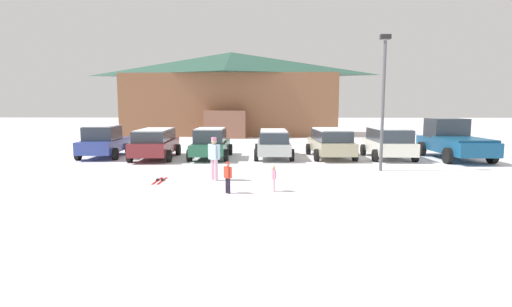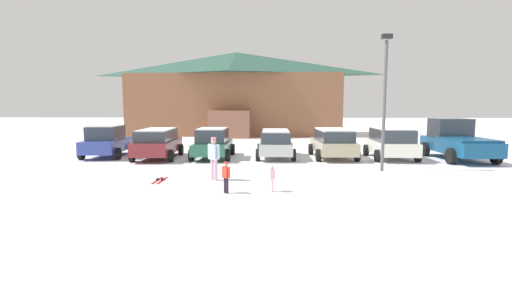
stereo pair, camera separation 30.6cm
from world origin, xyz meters
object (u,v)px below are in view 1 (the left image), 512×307
(parked_blue_hatchback, at_px, (104,141))
(pair_of_skis, at_px, (160,180))
(pickup_truck, at_px, (453,141))
(skier_child_in_pink_snowsuit, at_px, (274,177))
(skier_child_in_red_jacket, at_px, (228,176))
(ski_lodge, at_px, (231,93))
(parked_maroon_van, at_px, (155,143))
(parked_white_suv, at_px, (388,142))
(parked_green_coupe, at_px, (211,143))
(lamp_post, at_px, (383,96))
(skier_adult_in_blue_parka, at_px, (214,156))
(parked_silver_wagon, at_px, (273,143))
(parked_beige_suv, at_px, (331,142))

(parked_blue_hatchback, bearing_deg, pair_of_skis, -54.73)
(pickup_truck, xyz_separation_m, pair_of_skis, (-14.18, -6.59, -0.97))
(skier_child_in_pink_snowsuit, relative_size, skier_child_in_red_jacket, 0.85)
(ski_lodge, relative_size, parked_maroon_van, 4.41)
(parked_blue_hatchback, bearing_deg, parked_maroon_van, -10.09)
(parked_maroon_van, height_order, parked_white_suv, parked_white_suv)
(parked_white_suv, bearing_deg, parked_green_coupe, -179.78)
(parked_blue_hatchback, height_order, lamp_post, lamp_post)
(parked_maroon_van, height_order, parked_green_coupe, parked_green_coupe)
(ski_lodge, distance_m, parked_green_coupe, 18.46)
(skier_child_in_pink_snowsuit, xyz_separation_m, skier_adult_in_blue_parka, (-2.23, 1.95, 0.44))
(ski_lodge, xyz_separation_m, skier_adult_in_blue_parka, (1.24, -24.63, -3.12))
(skier_adult_in_blue_parka, bearing_deg, ski_lodge, 92.89)
(skier_child_in_pink_snowsuit, bearing_deg, pickup_truck, 40.32)
(parked_blue_hatchback, relative_size, pickup_truck, 0.78)
(parked_silver_wagon, xyz_separation_m, pickup_truck, (9.65, -0.33, 0.16))
(parked_green_coupe, relative_size, parked_white_suv, 1.04)
(parked_green_coupe, relative_size, skier_child_in_red_jacket, 4.18)
(parked_green_coupe, height_order, pair_of_skis, parked_green_coupe)
(parked_maroon_van, relative_size, skier_child_in_red_jacket, 4.50)
(ski_lodge, bearing_deg, pair_of_skis, -91.92)
(ski_lodge, relative_size, parked_white_suv, 4.93)
(parked_maroon_van, bearing_deg, skier_child_in_red_jacket, -61.14)
(ski_lodge, height_order, parked_maroon_van, ski_lodge)
(parked_maroon_van, bearing_deg, skier_child_in_pink_snowsuit, -52.89)
(parked_maroon_van, distance_m, parked_white_suv, 12.62)
(parked_maroon_van, xyz_separation_m, pickup_truck, (16.06, 0.21, 0.12))
(parked_beige_suv, relative_size, skier_child_in_pink_snowsuit, 5.26)
(pair_of_skis, relative_size, lamp_post, 0.24)
(parked_green_coupe, relative_size, lamp_post, 0.74)
(parked_blue_hatchback, bearing_deg, parked_white_suv, -0.95)
(parked_white_suv, relative_size, pickup_truck, 0.80)
(parked_blue_hatchback, bearing_deg, skier_child_in_pink_snowsuit, -43.43)
(skier_adult_in_blue_parka, bearing_deg, parked_blue_hatchback, 135.88)
(skier_adult_in_blue_parka, xyz_separation_m, skier_child_in_red_jacket, (0.72, -2.26, -0.35))
(parked_blue_hatchback, relative_size, lamp_post, 0.70)
(parked_blue_hatchback, relative_size, parked_beige_suv, 0.88)
(parked_blue_hatchback, distance_m, pickup_truck, 19.08)
(parked_blue_hatchback, distance_m, lamp_post, 14.91)
(parked_silver_wagon, height_order, skier_child_in_pink_snowsuit, parked_silver_wagon)
(parked_white_suv, bearing_deg, parked_beige_suv, 175.00)
(pickup_truck, bearing_deg, parked_white_suv, 178.85)
(parked_beige_suv, distance_m, pickup_truck, 6.52)
(parked_silver_wagon, bearing_deg, skier_child_in_pink_snowsuit, -91.46)
(parked_blue_hatchback, distance_m, parked_silver_wagon, 9.42)
(parked_green_coupe, height_order, pickup_truck, pickup_truck)
(skier_child_in_pink_snowsuit, bearing_deg, parked_blue_hatchback, 136.57)
(parked_green_coupe, bearing_deg, parked_silver_wagon, 4.99)
(parked_green_coupe, bearing_deg, parked_beige_suv, 2.66)
(parked_white_suv, bearing_deg, parked_maroon_van, -178.74)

